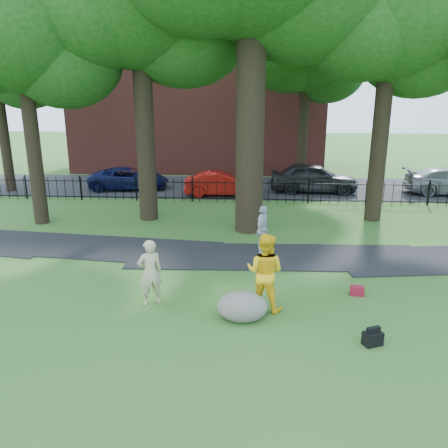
# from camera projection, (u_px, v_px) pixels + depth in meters

# --- Properties ---
(ground) EXTENTS (120.00, 120.00, 0.00)m
(ground) POSITION_uv_depth(u_px,v_px,m) (245.00, 309.00, 11.27)
(ground) COLOR #2B591F
(ground) RESTS_ON ground
(footpath) EXTENTS (36.07, 3.85, 0.03)m
(footpath) POSITION_uv_depth(u_px,v_px,m) (276.00, 257.00, 14.94)
(footpath) COLOR black
(footpath) RESTS_ON ground
(street) EXTENTS (80.00, 7.00, 0.02)m
(street) POSITION_uv_depth(u_px,v_px,m) (251.00, 187.00, 26.60)
(street) COLOR black
(street) RESTS_ON ground
(iron_fence) EXTENTS (44.00, 0.04, 1.20)m
(iron_fence) POSITION_uv_depth(u_px,v_px,m) (250.00, 191.00, 22.60)
(iron_fence) COLOR black
(iron_fence) RESTS_ON ground
(brick_building) EXTENTS (18.00, 8.00, 12.00)m
(brick_building) POSITION_uv_depth(u_px,v_px,m) (200.00, 88.00, 32.87)
(brick_building) COLOR brown
(brick_building) RESTS_ON ground
(tree_row) EXTENTS (26.82, 7.96, 12.42)m
(tree_row) POSITION_uv_depth(u_px,v_px,m) (265.00, 20.00, 17.02)
(tree_row) COLOR black
(tree_row) RESTS_ON ground
(woman) EXTENTS (0.77, 0.68, 1.78)m
(woman) POSITION_uv_depth(u_px,v_px,m) (150.00, 272.00, 11.30)
(woman) COLOR tan
(woman) RESTS_ON ground
(man) EXTENTS (1.18, 1.06, 2.02)m
(man) POSITION_uv_depth(u_px,v_px,m) (265.00, 272.00, 11.02)
(man) COLOR yellow
(man) RESTS_ON ground
(pedestrian) EXTENTS (0.68, 1.08, 1.72)m
(pedestrian) POSITION_uv_depth(u_px,v_px,m) (262.00, 230.00, 15.04)
(pedestrian) COLOR #BABAC0
(pedestrian) RESTS_ON ground
(boulder) EXTENTS (1.47, 1.26, 0.73)m
(boulder) POSITION_uv_depth(u_px,v_px,m) (242.00, 304.00, 10.69)
(boulder) COLOR slate
(boulder) RESTS_ON ground
(lamppost) EXTENTS (0.36, 0.36, 3.60)m
(lamppost) POSITION_uv_depth(u_px,v_px,m) (35.00, 181.00, 18.88)
(lamppost) COLOR black
(lamppost) RESTS_ON ground
(backpack) EXTENTS (0.48, 0.40, 0.31)m
(backpack) POSITION_uv_depth(u_px,v_px,m) (373.00, 338.00, 9.58)
(backpack) COLOR black
(backpack) RESTS_ON ground
(red_bag) EXTENTS (0.40, 0.28, 0.25)m
(red_bag) POSITION_uv_depth(u_px,v_px,m) (357.00, 291.00, 12.02)
(red_bag) COLOR maroon
(red_bag) RESTS_ON ground
(red_sedan) EXTENTS (4.13, 1.68, 1.33)m
(red_sedan) POSITION_uv_depth(u_px,v_px,m) (221.00, 184.00, 24.19)
(red_sedan) COLOR #A4110C
(red_sedan) RESTS_ON ground
(navy_van) EXTENTS (4.90, 2.75, 1.29)m
(navy_van) POSITION_uv_depth(u_px,v_px,m) (129.00, 178.00, 25.90)
(navy_van) COLOR #0C123C
(navy_van) RESTS_ON ground
(grey_car) EXTENTS (4.98, 2.10, 1.68)m
(grey_car) POSITION_uv_depth(u_px,v_px,m) (313.00, 178.00, 25.02)
(grey_car) COLOR black
(grey_car) RESTS_ON ground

